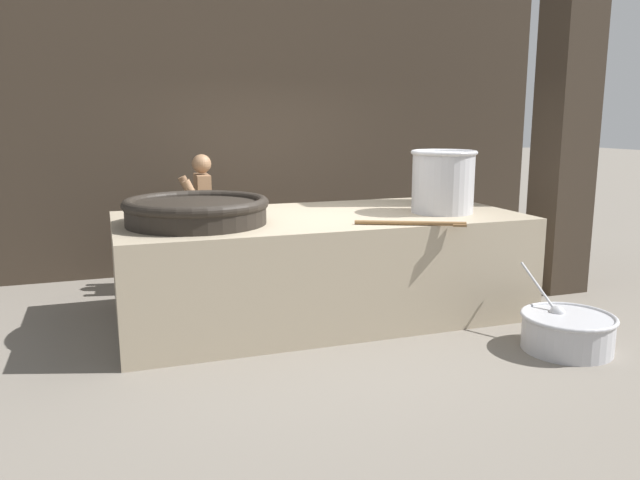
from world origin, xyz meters
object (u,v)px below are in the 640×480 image
(cook, at_px, (203,217))
(prep_bowl_vegetables, at_px, (567,330))
(giant_wok_near, at_px, (197,210))
(stock_pot, at_px, (443,180))

(cook, relative_size, prep_bowl_vegetables, 1.51)
(giant_wok_near, relative_size, stock_pot, 1.97)
(cook, distance_m, prep_bowl_vegetables, 4.10)
(stock_pot, distance_m, cook, 2.78)
(giant_wok_near, bearing_deg, cook, 79.61)
(giant_wok_near, distance_m, cook, 1.55)
(cook, bearing_deg, prep_bowl_vegetables, 133.32)
(giant_wok_near, distance_m, stock_pot, 2.50)
(stock_pot, bearing_deg, cook, 144.14)
(stock_pot, height_order, prep_bowl_vegetables, stock_pot)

